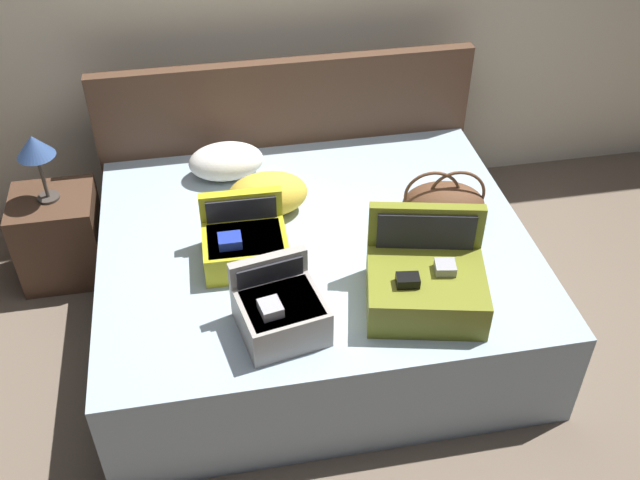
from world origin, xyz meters
TOP-DOWN VIEW (x-y plane):
  - ground_plane at (0.00, 0.00)m, footprint 12.00×12.00m
  - bed at (0.00, 0.40)m, footprint 2.09×1.75m
  - headboard at (0.00, 1.32)m, footprint 2.14×0.08m
  - hard_case_large at (0.39, -0.12)m, footprint 0.59×0.54m
  - hard_case_medium at (-0.35, 0.31)m, footprint 0.40×0.35m
  - hard_case_small at (-0.25, -0.17)m, footprint 0.40×0.40m
  - duffel_bag at (0.65, 0.42)m, footprint 0.45×0.33m
  - pillow_near_headboard at (-0.38, 1.03)m, footprint 0.41×0.27m
  - pillow_center_head at (-0.20, 0.66)m, footprint 0.42×0.28m
  - nightstand at (-1.33, 1.03)m, footprint 0.44×0.40m
  - table_lamp at (-1.33, 1.03)m, footprint 0.19×0.19m

SIDE VIEW (x-z plane):
  - ground_plane at x=0.00m, z-range 0.00..0.00m
  - nightstand at x=-1.33m, z-range 0.00..0.52m
  - bed at x=0.00m, z-range 0.00..0.55m
  - headboard at x=0.00m, z-range 0.00..1.06m
  - pillow_near_headboard at x=-0.38m, z-range 0.55..0.74m
  - hard_case_medium at x=-0.35m, z-range 0.50..0.79m
  - hard_case_small at x=-0.25m, z-range 0.51..0.80m
  - pillow_center_head at x=-0.20m, z-range 0.55..0.77m
  - duffel_bag at x=0.65m, z-range 0.51..0.81m
  - hard_case_large at x=0.39m, z-range 0.47..0.86m
  - table_lamp at x=-1.33m, z-range 0.64..1.02m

